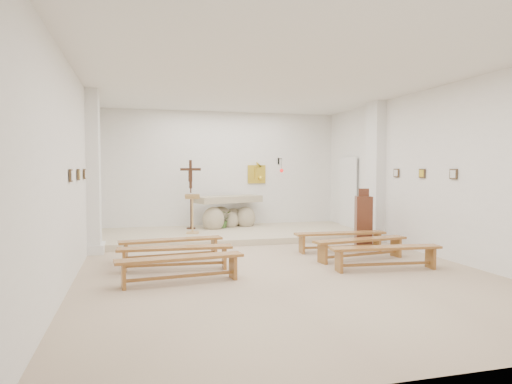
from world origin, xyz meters
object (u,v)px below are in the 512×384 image
object	(u,v)px
donation_pedestal	(363,221)
bench_left_front	(171,244)
crucifix_stand	(191,189)
bench_left_third	(180,263)
bench_right_front	(340,237)
lectern	(192,213)
bench_left_second	(175,253)
bench_right_second	(361,244)
bench_right_third	(386,252)
altar	(228,214)

from	to	relation	value
donation_pedestal	bench_left_front	bearing A→B (deg)	-155.96
crucifix_stand	bench_left_third	world-z (taller)	crucifix_stand
bench_left_front	bench_right_front	size ratio (longest dim) A/B	1.00
lectern	bench_left_front	size ratio (longest dim) A/B	0.51
donation_pedestal	bench_left_second	size ratio (longest dim) A/B	0.66
bench_right_front	crucifix_stand	bearing A→B (deg)	132.22
bench_left_front	bench_left_second	distance (m)	0.94
bench_right_second	bench_left_third	world-z (taller)	same
bench_left_front	bench_right_third	world-z (taller)	same
bench_left_second	bench_left_third	xyz separation A→B (m)	(-0.00, -0.94, 0.00)
bench_left_second	bench_right_third	xyz separation A→B (m)	(3.66, -0.94, 0.00)
altar	bench_left_third	distance (m)	5.83
crucifix_stand	bench_left_second	distance (m)	4.62
crucifix_stand	bench_left_front	xyz separation A→B (m)	(-0.80, -3.51, -0.93)
crucifix_stand	bench_right_front	size ratio (longest dim) A/B	0.93
bench_right_third	bench_left_front	bearing A→B (deg)	158.14
lectern	bench_left_third	xyz separation A→B (m)	(-0.74, -4.51, -0.35)
bench_right_second	bench_right_third	distance (m)	0.94
bench_right_front	bench_left_third	world-z (taller)	same
bench_left_front	bench_right_second	bearing A→B (deg)	-19.99
bench_left_second	lectern	bearing A→B (deg)	82.00
crucifix_stand	donation_pedestal	size ratio (longest dim) A/B	1.40
crucifix_stand	bench_left_second	world-z (taller)	crucifix_stand
lectern	bench_right_front	bearing A→B (deg)	-33.59
bench_left_third	crucifix_stand	bearing A→B (deg)	75.43
donation_pedestal	bench_right_front	size ratio (longest dim) A/B	0.67
crucifix_stand	bench_left_third	xyz separation A→B (m)	(-0.80, -5.39, -0.93)
lectern	donation_pedestal	xyz separation A→B (m)	(3.72, -2.17, -0.07)
crucifix_stand	bench_right_third	xyz separation A→B (m)	(2.85, -5.39, -0.93)
crucifix_stand	bench_left_third	size ratio (longest dim) A/B	0.93
bench_right_front	bench_right_second	size ratio (longest dim) A/B	0.99
donation_pedestal	bench_right_front	world-z (taller)	donation_pedestal
donation_pedestal	bench_right_second	size ratio (longest dim) A/B	0.66
altar	bench_right_second	distance (m)	4.92
bench_right_third	bench_left_second	bearing A→B (deg)	170.93
bench_left_third	lectern	bearing A→B (deg)	74.57
lectern	bench_right_front	distance (m)	3.94
crucifix_stand	bench_left_front	size ratio (longest dim) A/B	0.93
bench_left_front	bench_left_third	bearing A→B (deg)	-95.58
crucifix_stand	bench_right_front	distance (m)	4.62
bench_left_front	bench_right_third	xyz separation A→B (m)	(3.66, -1.88, 0.00)
bench_right_third	altar	bearing A→B (deg)	113.32
bench_right_front	bench_left_third	xyz separation A→B (m)	(-3.66, -1.88, 0.00)
bench_right_front	bench_right_third	world-z (taller)	same
bench_left_front	bench_right_third	size ratio (longest dim) A/B	1.00
bench_left_front	bench_right_third	distance (m)	4.11
donation_pedestal	bench_right_second	xyz separation A→B (m)	(-0.80, -1.40, -0.28)
bench_right_second	bench_left_second	bearing A→B (deg)	172.25
bench_left_second	bench_left_front	bearing A→B (deg)	93.73
altar	bench_left_front	bearing A→B (deg)	-135.15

